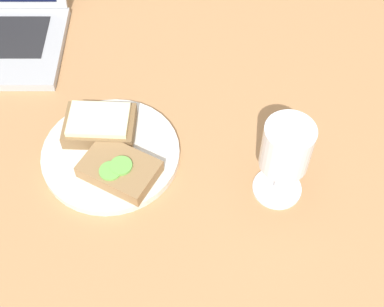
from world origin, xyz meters
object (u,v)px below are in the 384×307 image
object	(u,v)px
sandwich_with_cheese	(99,125)
sandwich_with_cucumber	(119,169)
plate	(111,154)
wine_glass	(286,151)

from	to	relation	value
sandwich_with_cheese	sandwich_with_cucumber	bearing A→B (deg)	-65.66
plate	wine_glass	xyz separation A→B (cm)	(25.75, -6.06, 9.19)
plate	sandwich_with_cucumber	xyz separation A→B (cm)	(1.88, -4.19, 1.90)
sandwich_with_cucumber	wine_glass	size ratio (longest dim) A/B	0.92
plate	wine_glass	world-z (taller)	wine_glass
wine_glass	sandwich_with_cheese	bearing A→B (deg)	159.71
plate	sandwich_with_cucumber	size ratio (longest dim) A/B	1.63
plate	sandwich_with_cheese	distance (cm)	5.08
plate	sandwich_with_cucumber	bearing A→B (deg)	-65.83
sandwich_with_cucumber	wine_glass	xyz separation A→B (cm)	(23.87, -1.87, 7.29)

